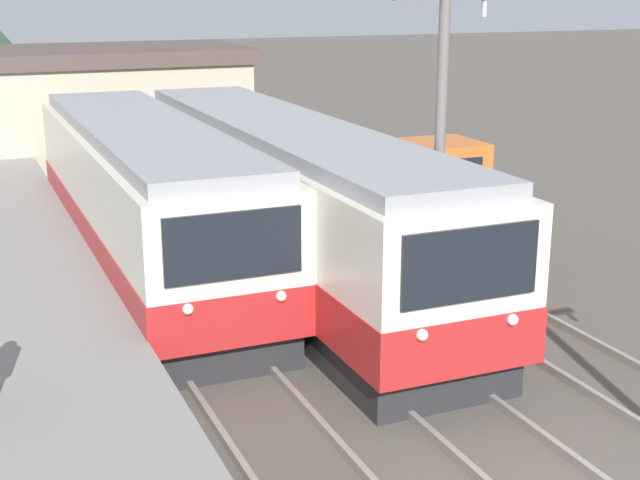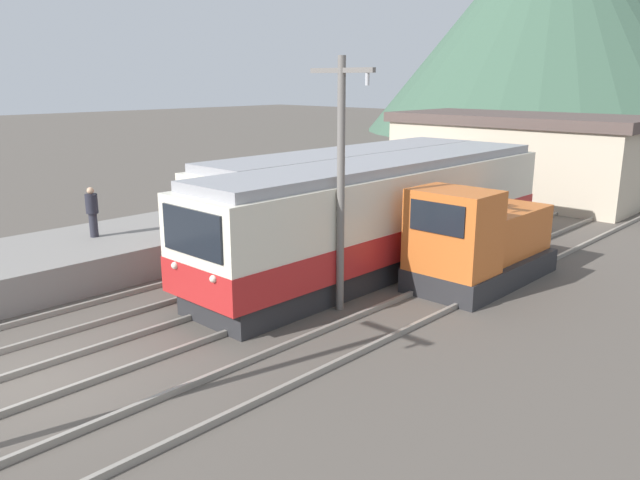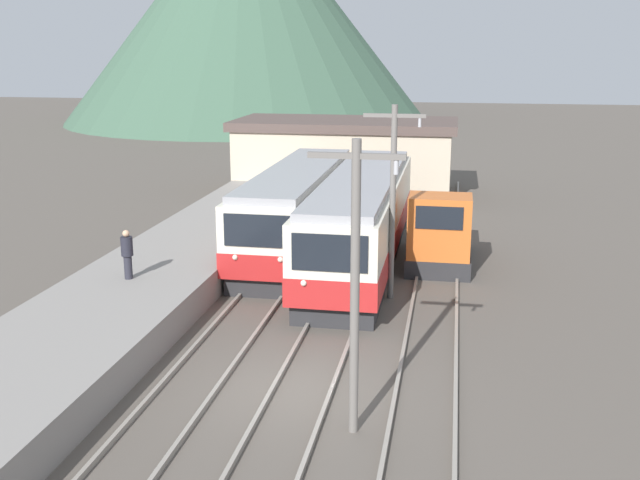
{
  "view_description": "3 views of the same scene",
  "coord_description": "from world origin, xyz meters",
  "px_view_note": "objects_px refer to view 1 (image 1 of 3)",
  "views": [
    {
      "loc": [
        -6.53,
        -6.34,
        6.32
      ],
      "look_at": [
        -0.48,
        7.95,
        1.86
      ],
      "focal_mm": 50.0,
      "sensor_mm": 36.0,
      "label": 1
    },
    {
      "loc": [
        12.03,
        -4.12,
        5.91
      ],
      "look_at": [
        0.1,
        8.44,
        1.43
      ],
      "focal_mm": 35.0,
      "sensor_mm": 36.0,
      "label": 2
    },
    {
      "loc": [
        3.65,
        -16.54,
        8.25
      ],
      "look_at": [
        -0.74,
        7.62,
        1.89
      ],
      "focal_mm": 42.0,
      "sensor_mm": 36.0,
      "label": 3
    }
  ],
  "objects_px": {
    "commuter_train_left": "(146,205)",
    "shunting_locomotive": "(396,207)",
    "catenary_mast_mid": "(440,144)",
    "commuter_train_center": "(287,207)"
  },
  "relations": [
    {
      "from": "commuter_train_left",
      "to": "shunting_locomotive",
      "type": "distance_m",
      "value": 5.88
    },
    {
      "from": "commuter_train_left",
      "to": "shunting_locomotive",
      "type": "bearing_deg",
      "value": -8.54
    },
    {
      "from": "catenary_mast_mid",
      "to": "commuter_train_left",
      "type": "bearing_deg",
      "value": 128.91
    },
    {
      "from": "commuter_train_left",
      "to": "catenary_mast_mid",
      "type": "relative_size",
      "value": 2.02
    },
    {
      "from": "commuter_train_left",
      "to": "commuter_train_center",
      "type": "relative_size",
      "value": 0.88
    },
    {
      "from": "shunting_locomotive",
      "to": "catenary_mast_mid",
      "type": "height_order",
      "value": "catenary_mast_mid"
    },
    {
      "from": "commuter_train_center",
      "to": "shunting_locomotive",
      "type": "distance_m",
      "value": 3.08
    },
    {
      "from": "commuter_train_left",
      "to": "shunting_locomotive",
      "type": "relative_size",
      "value": 2.5
    },
    {
      "from": "commuter_train_center",
      "to": "shunting_locomotive",
      "type": "height_order",
      "value": "commuter_train_center"
    },
    {
      "from": "commuter_train_left",
      "to": "commuter_train_center",
      "type": "bearing_deg",
      "value": -27.29
    }
  ]
}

